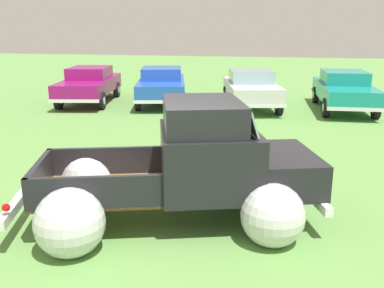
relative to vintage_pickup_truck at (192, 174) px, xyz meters
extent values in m
plane|color=#609347|center=(-0.37, -0.12, -0.76)|extent=(80.00, 80.00, 0.00)
cylinder|color=black|center=(0.75, 1.15, -0.38)|extent=(0.79, 0.44, 0.76)
cylinder|color=silver|center=(0.75, 1.15, -0.38)|extent=(0.40, 0.33, 0.34)
cylinder|color=black|center=(1.28, -0.51, -0.38)|extent=(0.79, 0.44, 0.76)
cylinder|color=silver|center=(1.28, -0.51, -0.38)|extent=(0.40, 0.33, 0.34)
cylinder|color=black|center=(-1.92, 0.30, -0.38)|extent=(0.79, 0.44, 0.76)
cylinder|color=silver|center=(-1.92, 0.30, -0.38)|extent=(0.40, 0.33, 0.34)
cylinder|color=black|center=(-1.39, -1.36, -0.38)|extent=(0.79, 0.44, 0.76)
cylinder|color=silver|center=(-1.39, -1.36, -0.38)|extent=(0.40, 0.33, 0.34)
sphere|color=silver|center=(-1.94, 0.35, -0.32)|extent=(1.21, 1.21, 0.96)
sphere|color=silver|center=(-1.38, -1.40, -0.32)|extent=(1.21, 1.21, 0.96)
cube|color=olive|center=(-1.27, -0.41, -0.22)|extent=(2.42, 2.09, 0.04)
cube|color=black|center=(-1.50, 0.29, 0.01)|extent=(1.98, 0.70, 0.50)
cube|color=black|center=(-1.05, -1.10, 0.01)|extent=(1.98, 0.70, 0.50)
cube|color=black|center=(-0.34, -0.11, 0.01)|extent=(0.54, 1.49, 0.50)
cube|color=black|center=(-2.21, -0.71, 0.01)|extent=(0.54, 1.49, 0.50)
cube|color=black|center=(0.25, 0.08, 0.24)|extent=(1.90, 2.06, 0.95)
cube|color=black|center=(0.15, 0.05, 0.94)|extent=(1.56, 1.82, 0.45)
cube|color=#8CADB7|center=(0.77, 0.25, 0.92)|extent=(0.59, 1.44, 0.38)
cube|color=black|center=(1.25, 0.40, 0.04)|extent=(1.68, 1.92, 0.55)
sphere|color=silver|center=(0.74, 1.18, -0.34)|extent=(1.16, 1.16, 0.92)
sphere|color=silver|center=(1.29, -0.53, -0.34)|extent=(1.16, 1.16, 0.92)
cube|color=silver|center=(-2.50, -0.80, -0.30)|extent=(0.72, 1.92, 0.14)
cube|color=silver|center=(1.76, 0.56, -0.30)|extent=(0.72, 1.92, 0.14)
sphere|color=red|center=(-2.71, -0.03, -0.12)|extent=(0.14, 0.14, 0.11)
sphere|color=red|center=(-2.23, -1.54, -0.12)|extent=(0.14, 0.14, 0.11)
cylinder|color=black|center=(-5.33, 8.60, -0.43)|extent=(0.32, 0.69, 0.66)
cylinder|color=silver|center=(-5.33, 8.60, -0.43)|extent=(0.27, 0.33, 0.30)
cylinder|color=black|center=(-6.92, 8.29, -0.43)|extent=(0.32, 0.69, 0.66)
cylinder|color=silver|center=(-6.92, 8.29, -0.43)|extent=(0.27, 0.33, 0.30)
cylinder|color=black|center=(-5.91, 11.53, -0.43)|extent=(0.32, 0.69, 0.66)
cylinder|color=silver|center=(-5.91, 11.53, -0.43)|extent=(0.27, 0.33, 0.30)
cylinder|color=black|center=(-7.50, 11.21, -0.43)|extent=(0.32, 0.69, 0.66)
cylinder|color=silver|center=(-7.50, 11.21, -0.43)|extent=(0.27, 0.33, 0.30)
cube|color=#8C1466|center=(-6.42, 9.91, -0.05)|extent=(2.61, 4.91, 0.55)
cube|color=#8C1466|center=(-6.45, 10.09, 0.45)|extent=(1.85, 2.21, 0.45)
cube|color=silver|center=(-6.86, 12.15, -0.31)|extent=(1.79, 0.45, 0.12)
cube|color=silver|center=(-5.97, 7.66, -0.31)|extent=(1.79, 0.45, 0.12)
cylinder|color=black|center=(-2.32, 9.10, -0.43)|extent=(0.35, 0.69, 0.66)
cylinder|color=silver|center=(-2.32, 9.10, -0.43)|extent=(0.28, 0.34, 0.30)
cylinder|color=black|center=(-3.93, 8.70, -0.43)|extent=(0.35, 0.69, 0.66)
cylinder|color=silver|center=(-3.93, 8.70, -0.43)|extent=(0.28, 0.34, 0.30)
cylinder|color=black|center=(-3.02, 11.90, -0.43)|extent=(0.35, 0.69, 0.66)
cylinder|color=silver|center=(-3.02, 11.90, -0.43)|extent=(0.28, 0.34, 0.30)
cylinder|color=black|center=(-4.63, 11.50, -0.43)|extent=(0.35, 0.69, 0.66)
cylinder|color=silver|center=(-4.63, 11.50, -0.43)|extent=(0.28, 0.34, 0.30)
cube|color=blue|center=(-3.48, 10.30, -0.05)|extent=(2.81, 4.80, 0.55)
cube|color=blue|center=(-3.52, 10.48, 0.45)|extent=(1.95, 2.21, 0.45)
cube|color=silver|center=(-4.01, 12.45, -0.31)|extent=(1.81, 0.54, 0.12)
cube|color=silver|center=(-2.94, 8.16, -0.31)|extent=(1.81, 0.54, 0.12)
cylinder|color=black|center=(1.19, 8.94, -0.43)|extent=(0.34, 0.69, 0.66)
cylinder|color=silver|center=(1.19, 8.94, -0.43)|extent=(0.27, 0.34, 0.30)
cylinder|color=black|center=(-0.40, 8.58, -0.43)|extent=(0.34, 0.69, 0.66)
cylinder|color=silver|center=(-0.40, 8.58, -0.43)|extent=(0.27, 0.34, 0.30)
cylinder|color=black|center=(0.60, 11.54, -0.43)|extent=(0.34, 0.69, 0.66)
cylinder|color=silver|center=(0.60, 11.54, -0.43)|extent=(0.27, 0.34, 0.30)
cylinder|color=black|center=(-0.98, 11.18, -0.43)|extent=(0.34, 0.69, 0.66)
cylinder|color=silver|center=(-0.98, 11.18, -0.43)|extent=(0.27, 0.34, 0.30)
cube|color=silver|center=(0.10, 10.06, -0.05)|extent=(2.62, 4.45, 0.55)
cube|color=#8CADB7|center=(0.07, 10.22, 0.45)|extent=(1.86, 2.04, 0.45)
cube|color=silver|center=(-0.35, 12.05, -0.31)|extent=(1.79, 0.50, 0.12)
cube|color=silver|center=(0.55, 8.06, -0.31)|extent=(1.79, 0.50, 0.12)
cylinder|color=black|center=(4.39, 8.96, -0.43)|extent=(0.24, 0.67, 0.66)
cylinder|color=silver|center=(4.39, 8.96, -0.43)|extent=(0.23, 0.31, 0.30)
cylinder|color=black|center=(2.77, 8.87, -0.43)|extent=(0.24, 0.67, 0.66)
cylinder|color=silver|center=(2.77, 8.87, -0.43)|extent=(0.23, 0.31, 0.30)
cylinder|color=black|center=(4.21, 11.92, -0.43)|extent=(0.24, 0.67, 0.66)
cylinder|color=silver|center=(4.21, 11.92, -0.43)|extent=(0.23, 0.31, 0.30)
cylinder|color=black|center=(2.60, 11.82, -0.43)|extent=(0.24, 0.67, 0.66)
cylinder|color=silver|center=(2.60, 11.82, -0.43)|extent=(0.23, 0.31, 0.30)
cube|color=teal|center=(3.49, 10.39, -0.05)|extent=(2.01, 4.72, 0.55)
cube|color=teal|center=(3.48, 10.58, 0.45)|extent=(1.61, 2.03, 0.45)
cube|color=silver|center=(3.36, 12.66, -0.31)|extent=(1.80, 0.20, 0.12)
cube|color=silver|center=(3.62, 8.12, -0.31)|extent=(1.80, 0.20, 0.12)
camera|label=1|loc=(1.35, -6.22, 2.22)|focal=40.13mm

